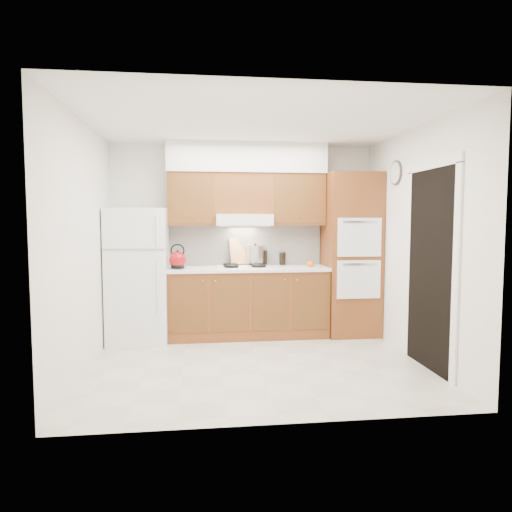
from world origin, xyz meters
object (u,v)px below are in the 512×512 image
(fridge, at_px, (139,275))
(stock_pot, at_px, (255,255))
(oven_cabinet, at_px, (351,255))
(kettle, at_px, (178,260))

(fridge, relative_size, stock_pot, 7.17)
(oven_cabinet, height_order, stock_pot, oven_cabinet)
(fridge, xyz_separation_m, kettle, (0.50, -0.03, 0.20))
(oven_cabinet, xyz_separation_m, stock_pot, (-1.29, 0.22, -0.01))
(oven_cabinet, bearing_deg, kettle, -178.43)
(stock_pot, bearing_deg, kettle, -164.63)
(stock_pot, bearing_deg, fridge, -170.51)
(fridge, xyz_separation_m, oven_cabinet, (2.85, 0.03, 0.24))
(oven_cabinet, bearing_deg, stock_pot, 170.13)
(oven_cabinet, bearing_deg, fridge, -179.30)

